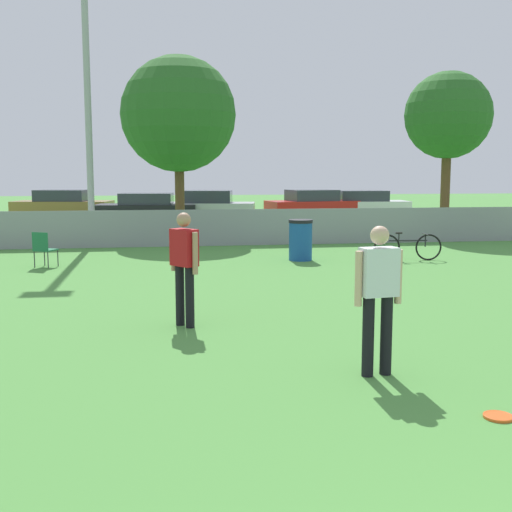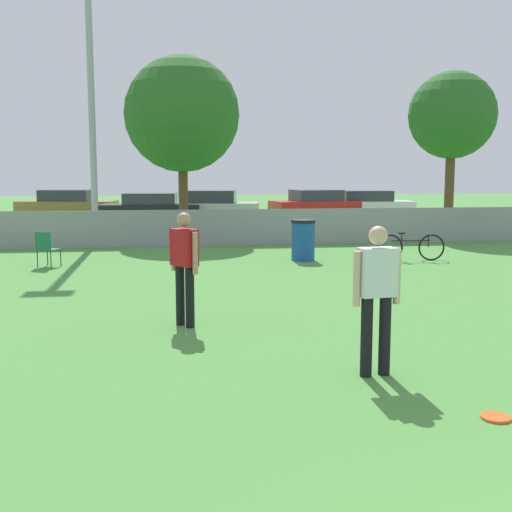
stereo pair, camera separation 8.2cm
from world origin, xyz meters
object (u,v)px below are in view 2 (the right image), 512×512
Objects in this scene: tree_near_pole at (182,115)px; trash_bin at (303,240)px; light_pole at (90,57)px; parked_car_silver at (210,207)px; parked_car_tan at (68,205)px; player_receiver_white at (377,290)px; bicycle_sideline at (411,247)px; parked_car_red at (316,205)px; tree_far_right at (452,116)px; parked_car_dark at (151,209)px; folding_chair_sideline at (46,247)px; player_defender_red at (184,261)px; frisbee_disc at (496,417)px; parked_car_white at (366,205)px.

trash_bin is at bearing -65.95° from tree_near_pole.
light_pole is 10.00m from parked_car_silver.
parked_car_tan is at bearing 117.98° from trash_bin.
bicycle_sideline is (3.85, 8.69, -0.61)m from player_receiver_white.
bicycle_sideline is at bearing -44.70° from parked_car_tan.
player_receiver_white is 23.10m from parked_car_red.
player_receiver_white is 0.37× the size of parked_car_silver.
parked_car_tan is (-2.31, 10.32, -4.95)m from light_pole.
light_pole is 2.19× the size of parked_car_silver.
tree_far_right is 9.06m from trash_bin.
bicycle_sideline is 13.33m from parked_car_silver.
bicycle_sideline is 0.39× the size of parked_car_dark.
light_pole is 2.22× the size of parked_car_red.
parked_car_red is (6.35, 7.14, -3.45)m from tree_near_pole.
parked_car_tan is (-7.89, 14.84, 0.17)m from trash_bin.
tree_near_pole is 6.89m from parked_car_dark.
folding_chair_sideline is at bearing 111.33° from player_receiver_white.
tree_near_pole reaches higher than parked_car_dark.
tree_near_pole is at bearing 114.05° from trash_bin.
parked_car_silver is (-4.13, 12.66, 0.33)m from bicycle_sideline.
player_receiver_white is 3.26m from player_defender_red.
light_pole is at bearing -107.91° from parked_car_silver.
bicycle_sideline is (5.47, -6.78, -3.78)m from tree_near_pole.
tree_far_right is 17.81m from frisbee_disc.
light_pole is 7.09m from folding_chair_sideline.
frisbee_disc is at bearing -82.22° from tree_near_pole.
parked_car_white is (12.26, 13.99, 0.17)m from folding_chair_sideline.
folding_chair_sideline is at bearing 119.13° from frisbee_disc.
light_pole is at bearing -70.37° from folding_chair_sideline.
folding_chair_sideline is (-5.02, 8.88, -0.48)m from player_receiver_white.
trash_bin reaches higher than frisbee_disc.
folding_chair_sideline is 6.22m from trash_bin.
tree_near_pole is 1.39× the size of parked_car_red.
player_receiver_white is at bearing 0.35° from player_defender_red.
player_defender_red is 0.37× the size of parked_car_silver.
parked_car_dark reaches higher than frisbee_disc.
player_receiver_white is 0.96× the size of bicycle_sideline.
bicycle_sideline is 0.39× the size of parked_car_white.
player_receiver_white reaches higher than frisbee_disc.
light_pole is 5.86× the size of player_defender_red.
parked_car_red reaches higher than bicycle_sideline.
light_pole is at bearing -147.48° from tree_near_pole.
parked_car_tan is at bearing 177.68° from parked_car_white.
trash_bin reaches higher than folding_chair_sideline.
frisbee_disc is (0.69, -1.37, -0.94)m from player_receiver_white.
parked_car_silver is at bearing -166.25° from parked_car_white.
parked_car_dark reaches higher than trash_bin.
bicycle_sideline is at bearing -103.60° from parked_car_red.
parked_car_dark is 7.70m from parked_car_red.
frisbee_disc is 0.06× the size of parked_car_white.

